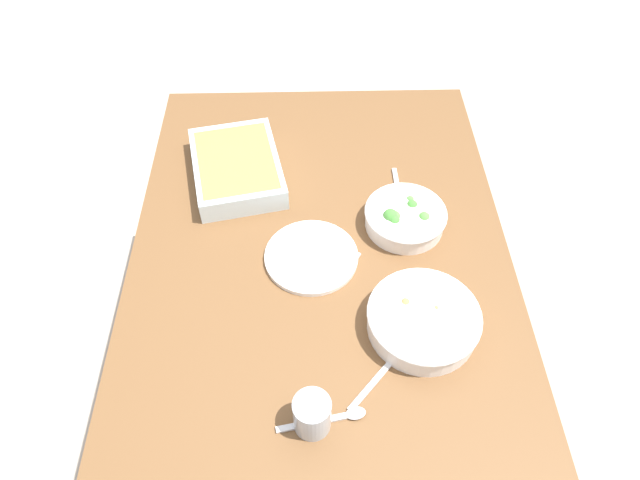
% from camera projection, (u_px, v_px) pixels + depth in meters
% --- Properties ---
extents(ground_plane, '(6.00, 6.00, 0.00)m').
position_uv_depth(ground_plane, '(320.00, 379.00, 1.95)').
color(ground_plane, '#B2A899').
extents(dining_table, '(1.20, 0.90, 0.74)m').
position_uv_depth(dining_table, '(320.00, 263.00, 1.45)').
color(dining_table, brown).
rests_on(dining_table, ground_plane).
extents(stew_bowl, '(0.24, 0.24, 0.06)m').
position_uv_depth(stew_bowl, '(423.00, 320.00, 1.20)').
color(stew_bowl, white).
rests_on(stew_bowl, dining_table).
extents(broccoli_bowl, '(0.20, 0.20, 0.07)m').
position_uv_depth(broccoli_bowl, '(405.00, 217.00, 1.39)').
color(broccoli_bowl, white).
rests_on(broccoli_bowl, dining_table).
extents(baking_dish, '(0.34, 0.28, 0.06)m').
position_uv_depth(baking_dish, '(237.00, 167.00, 1.49)').
color(baking_dish, silver).
rests_on(baking_dish, dining_table).
extents(drink_cup, '(0.07, 0.07, 0.08)m').
position_uv_depth(drink_cup, '(312.00, 415.00, 1.06)').
color(drink_cup, '#B2BCC6').
rests_on(drink_cup, dining_table).
extents(side_plate, '(0.22, 0.22, 0.01)m').
position_uv_depth(side_plate, '(311.00, 257.00, 1.34)').
color(side_plate, white).
rests_on(side_plate, dining_table).
extents(spoon_by_stew, '(0.14, 0.13, 0.01)m').
position_uv_depth(spoon_by_stew, '(384.00, 370.00, 1.15)').
color(spoon_by_stew, silver).
rests_on(spoon_by_stew, dining_table).
extents(spoon_by_broccoli, '(0.18, 0.03, 0.01)m').
position_uv_depth(spoon_by_broccoli, '(399.00, 199.00, 1.46)').
color(spoon_by_broccoli, silver).
rests_on(spoon_by_broccoli, dining_table).
extents(spoon_spare, '(0.05, 0.18, 0.01)m').
position_uv_depth(spoon_spare, '(334.00, 418.00, 1.09)').
color(spoon_spare, silver).
rests_on(spoon_spare, dining_table).
extents(fork_on_table, '(0.11, 0.16, 0.01)m').
position_uv_depth(fork_on_table, '(332.00, 245.00, 1.36)').
color(fork_on_table, silver).
rests_on(fork_on_table, dining_table).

